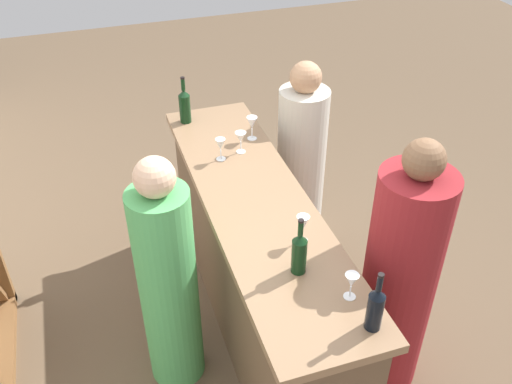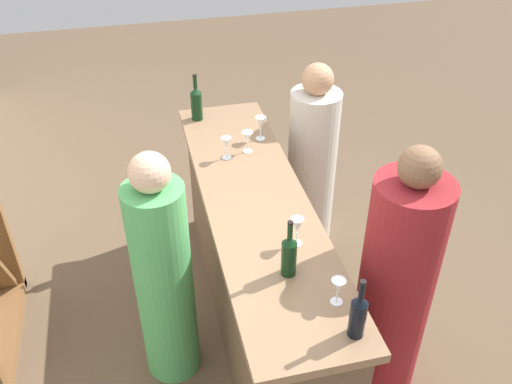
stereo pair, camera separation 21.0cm
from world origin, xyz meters
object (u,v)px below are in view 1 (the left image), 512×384
(person_left_guest, at_px, (301,161))
(person_right_guest, at_px, (168,285))
(wine_bottle_leftmost_near_black, at_px, (375,308))
(wine_glass_near_center, at_px, (352,281))
(person_center_guest, at_px, (399,281))
(wine_bottle_center_dark_green, at_px, (185,105))
(wine_bottle_second_left_dark_green, at_px, (299,252))
(wine_glass_far_left, at_px, (241,138))
(wine_glass_near_left, at_px, (252,124))
(wine_glass_near_right, at_px, (303,224))
(wine_glass_far_center, at_px, (220,145))

(person_left_guest, distance_m, person_right_guest, 1.54)
(wine_bottle_leftmost_near_black, bearing_deg, wine_glass_near_center, 4.64)
(person_center_guest, bearing_deg, wine_bottle_center_dark_green, -65.67)
(wine_bottle_second_left_dark_green, height_order, person_right_guest, person_right_guest)
(wine_glass_near_center, bearing_deg, wine_glass_far_left, 4.34)
(wine_bottle_center_dark_green, relative_size, wine_glass_near_left, 2.08)
(wine_glass_far_left, height_order, person_center_guest, person_center_guest)
(wine_glass_far_left, bearing_deg, wine_glass_near_center, -175.66)
(wine_bottle_center_dark_green, xyz_separation_m, wine_glass_near_right, (-1.42, -0.29, -0.01))
(wine_glass_far_center, relative_size, person_left_guest, 0.10)
(person_right_guest, bearing_deg, wine_bottle_center_dark_green, 86.17)
(wine_glass_near_left, xyz_separation_m, person_left_guest, (0.14, -0.42, -0.46))
(wine_glass_near_center, height_order, wine_glass_near_right, wine_glass_near_right)
(wine_glass_near_right, distance_m, person_right_guest, 0.81)
(wine_glass_far_left, xyz_separation_m, person_right_guest, (-0.72, 0.63, -0.40))
(person_left_guest, xyz_separation_m, person_center_guest, (-1.38, 0.00, 0.08))
(wine_glass_near_left, bearing_deg, wine_bottle_center_dark_green, 44.75)
(wine_glass_near_right, relative_size, person_center_guest, 0.10)
(wine_glass_near_center, height_order, wine_glass_far_center, wine_glass_far_center)
(person_left_guest, bearing_deg, person_center_guest, 72.65)
(wine_bottle_center_dark_green, relative_size, wine_glass_near_right, 2.07)
(wine_glass_near_right, distance_m, person_center_guest, 0.65)
(person_left_guest, bearing_deg, person_right_guest, 23.03)
(wine_glass_far_center, bearing_deg, wine_glass_near_center, -169.37)
(wine_glass_near_right, distance_m, wine_glass_far_center, 0.90)
(wine_bottle_second_left_dark_green, bearing_deg, person_center_guest, -89.37)
(wine_bottle_leftmost_near_black, bearing_deg, person_center_guest, -44.65)
(person_right_guest, bearing_deg, wine_bottle_second_left_dark_green, -20.56)
(person_center_guest, distance_m, person_right_guest, 1.23)
(wine_glass_far_left, bearing_deg, person_left_guest, -62.96)
(wine_bottle_second_left_dark_green, height_order, wine_glass_near_right, wine_bottle_second_left_dark_green)
(wine_bottle_center_dark_green, bearing_deg, wine_bottle_leftmost_near_black, -169.92)
(wine_glass_near_left, bearing_deg, person_left_guest, -71.59)
(wine_glass_far_left, distance_m, wine_glass_far_center, 0.15)
(person_left_guest, bearing_deg, wine_glass_near_right, 50.16)
(wine_glass_near_left, bearing_deg, person_right_guest, 138.65)
(wine_glass_far_left, xyz_separation_m, person_center_guest, (-1.11, -0.54, -0.36))
(wine_bottle_second_left_dark_green, distance_m, wine_bottle_center_dark_green, 1.63)
(wine_bottle_leftmost_near_black, xyz_separation_m, person_left_guest, (1.81, -0.42, -0.46))
(wine_glass_far_center, bearing_deg, person_right_guest, 143.98)
(wine_glass_near_left, height_order, wine_glass_near_center, wine_glass_near_left)
(wine_glass_near_center, bearing_deg, person_center_guest, -61.39)
(person_center_guest, bearing_deg, person_right_guest, -20.00)
(person_center_guest, bearing_deg, person_left_guest, -91.67)
(wine_glass_near_left, bearing_deg, wine_glass_far_left, 138.94)
(wine_glass_far_center, xyz_separation_m, person_left_guest, (0.32, -0.68, -0.45))
(wine_bottle_second_left_dark_green, relative_size, wine_glass_far_left, 2.22)
(wine_glass_far_center, bearing_deg, wine_glass_near_left, -55.60)
(wine_bottle_second_left_dark_green, bearing_deg, person_right_guest, 55.53)
(wine_glass_near_right, relative_size, wine_glass_far_left, 1.13)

